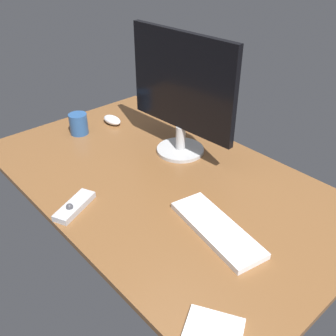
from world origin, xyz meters
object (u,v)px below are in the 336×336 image
(notepad, at_px, (214,329))
(monitor, at_px, (181,91))
(keyboard, at_px, (217,229))
(computer_mouse, at_px, (112,120))
(media_remote, at_px, (74,206))
(coffee_mug, at_px, (79,124))

(notepad, bearing_deg, monitor, 142.06)
(keyboard, xyz_separation_m, computer_mouse, (-0.83, 0.19, 0.01))
(media_remote, height_order, coffee_mug, coffee_mug)
(keyboard, height_order, coffee_mug, coffee_mug)
(monitor, xyz_separation_m, media_remote, (0.04, -0.52, -0.25))
(coffee_mug, height_order, notepad, coffee_mug)
(media_remote, xyz_separation_m, notepad, (0.61, 0.01, -0.01))
(monitor, bearing_deg, computer_mouse, -174.51)
(monitor, relative_size, computer_mouse, 4.80)
(media_remote, bearing_deg, coffee_mug, -146.77)
(keyboard, distance_m, media_remote, 0.47)
(computer_mouse, xyz_separation_m, media_remote, (0.45, -0.46, -0.01))
(monitor, height_order, media_remote, monitor)
(coffee_mug, bearing_deg, media_remote, -32.50)
(computer_mouse, bearing_deg, media_remote, -48.92)
(media_remote, distance_m, coffee_mug, 0.55)
(computer_mouse, height_order, media_remote, same)
(media_remote, bearing_deg, monitor, 160.65)
(keyboard, height_order, computer_mouse, computer_mouse)
(keyboard, xyz_separation_m, media_remote, (-0.39, -0.27, 0.00))
(keyboard, bearing_deg, media_remote, -134.61)
(coffee_mug, distance_m, notepad, 1.11)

